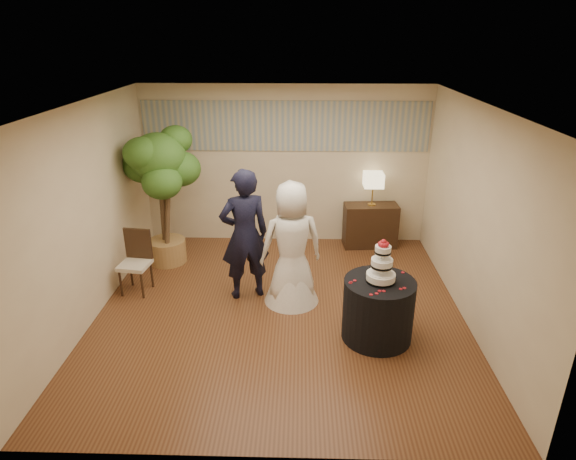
{
  "coord_description": "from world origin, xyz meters",
  "views": [
    {
      "loc": [
        0.27,
        -5.76,
        3.62
      ],
      "look_at": [
        0.1,
        0.4,
        1.05
      ],
      "focal_mm": 30.0,
      "sensor_mm": 36.0,
      "label": 1
    }
  ],
  "objects_px": {
    "cake_table": "(378,310)",
    "bride": "(292,244)",
    "wedding_cake": "(382,261)",
    "side_chair": "(134,263)",
    "groom": "(245,235)",
    "console": "(370,225)",
    "ficus_tree": "(162,197)",
    "table_lamp": "(373,189)"
  },
  "relations": [
    {
      "from": "side_chair",
      "to": "wedding_cake",
      "type": "bearing_deg",
      "value": -9.55
    },
    {
      "from": "groom",
      "to": "cake_table",
      "type": "distance_m",
      "value": 2.1
    },
    {
      "from": "bride",
      "to": "console",
      "type": "relative_size",
      "value": 1.91
    },
    {
      "from": "wedding_cake",
      "to": "console",
      "type": "relative_size",
      "value": 0.59
    },
    {
      "from": "cake_table",
      "to": "ficus_tree",
      "type": "xyz_separation_m",
      "value": [
        -3.2,
        2.07,
        0.75
      ]
    },
    {
      "from": "console",
      "to": "ficus_tree",
      "type": "bearing_deg",
      "value": -171.85
    },
    {
      "from": "groom",
      "to": "cake_table",
      "type": "bearing_deg",
      "value": 130.26
    },
    {
      "from": "cake_table",
      "to": "wedding_cake",
      "type": "distance_m",
      "value": 0.68
    },
    {
      "from": "bride",
      "to": "ficus_tree",
      "type": "bearing_deg",
      "value": -43.65
    },
    {
      "from": "ficus_tree",
      "to": "side_chair",
      "type": "height_order",
      "value": "ficus_tree"
    },
    {
      "from": "table_lamp",
      "to": "side_chair",
      "type": "distance_m",
      "value": 4.12
    },
    {
      "from": "bride",
      "to": "cake_table",
      "type": "relative_size",
      "value": 2.02
    },
    {
      "from": "bride",
      "to": "side_chair",
      "type": "distance_m",
      "value": 2.35
    },
    {
      "from": "groom",
      "to": "side_chair",
      "type": "xyz_separation_m",
      "value": [
        -1.64,
        0.05,
        -0.49
      ]
    },
    {
      "from": "groom",
      "to": "bride",
      "type": "bearing_deg",
      "value": 148.11
    },
    {
      "from": "wedding_cake",
      "to": "side_chair",
      "type": "xyz_separation_m",
      "value": [
        -3.4,
        1.06,
        -0.61
      ]
    },
    {
      "from": "table_lamp",
      "to": "ficus_tree",
      "type": "relative_size",
      "value": 0.25
    },
    {
      "from": "table_lamp",
      "to": "wedding_cake",
      "type": "bearing_deg",
      "value": -95.49
    },
    {
      "from": "side_chair",
      "to": "ficus_tree",
      "type": "bearing_deg",
      "value": 86.71
    },
    {
      "from": "groom",
      "to": "console",
      "type": "distance_m",
      "value": 2.78
    },
    {
      "from": "ficus_tree",
      "to": "side_chair",
      "type": "distance_m",
      "value": 1.24
    },
    {
      "from": "bride",
      "to": "groom",
      "type": "bearing_deg",
      "value": -25.76
    },
    {
      "from": "wedding_cake",
      "to": "side_chair",
      "type": "bearing_deg",
      "value": 162.69
    },
    {
      "from": "console",
      "to": "cake_table",
      "type": "bearing_deg",
      "value": -99.56
    },
    {
      "from": "console",
      "to": "bride",
      "type": "bearing_deg",
      "value": -128.97
    },
    {
      "from": "cake_table",
      "to": "bride",
      "type": "bearing_deg",
      "value": 141.63
    },
    {
      "from": "groom",
      "to": "side_chair",
      "type": "bearing_deg",
      "value": -21.72
    },
    {
      "from": "bride",
      "to": "side_chair",
      "type": "relative_size",
      "value": 1.9
    },
    {
      "from": "cake_table",
      "to": "side_chair",
      "type": "relative_size",
      "value": 0.94
    },
    {
      "from": "table_lamp",
      "to": "side_chair",
      "type": "relative_size",
      "value": 0.62
    },
    {
      "from": "ficus_tree",
      "to": "side_chair",
      "type": "bearing_deg",
      "value": -101.05
    },
    {
      "from": "bride",
      "to": "wedding_cake",
      "type": "bearing_deg",
      "value": 127.83
    },
    {
      "from": "cake_table",
      "to": "ficus_tree",
      "type": "relative_size",
      "value": 0.38
    },
    {
      "from": "bride",
      "to": "table_lamp",
      "type": "height_order",
      "value": "bride"
    },
    {
      "from": "cake_table",
      "to": "wedding_cake",
      "type": "relative_size",
      "value": 1.58
    },
    {
      "from": "bride",
      "to": "table_lamp",
      "type": "bearing_deg",
      "value": -138.71
    },
    {
      "from": "wedding_cake",
      "to": "cake_table",
      "type": "bearing_deg",
      "value": 0.0
    },
    {
      "from": "table_lamp",
      "to": "side_chair",
      "type": "height_order",
      "value": "table_lamp"
    },
    {
      "from": "groom",
      "to": "bride",
      "type": "xyz_separation_m",
      "value": [
        0.66,
        -0.14,
        -0.07
      ]
    },
    {
      "from": "wedding_cake",
      "to": "side_chair",
      "type": "height_order",
      "value": "wedding_cake"
    },
    {
      "from": "groom",
      "to": "cake_table",
      "type": "xyz_separation_m",
      "value": [
        1.76,
        -1.01,
        -0.56
      ]
    },
    {
      "from": "bride",
      "to": "table_lamp",
      "type": "distance_m",
      "value": 2.39
    }
  ]
}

